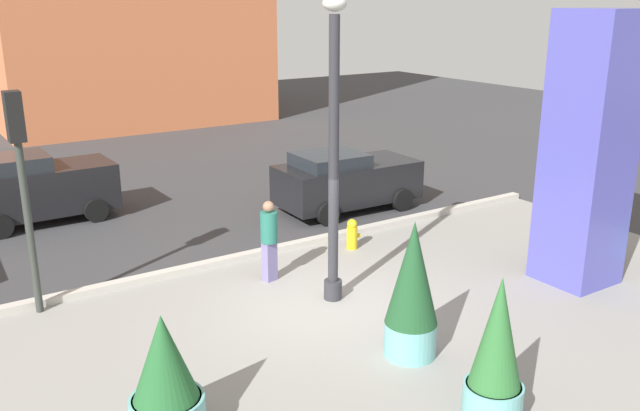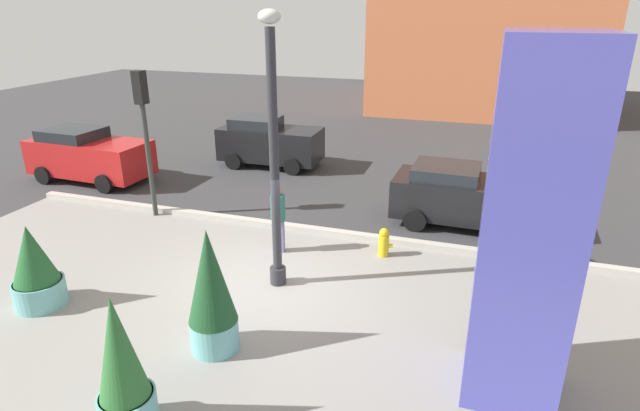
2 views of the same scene
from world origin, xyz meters
TOP-DOWN VIEW (x-y plane):
  - ground_plane at (0.00, 4.00)m, footprint 60.00×60.00m
  - plaza_pavement at (0.00, -2.00)m, footprint 18.00×10.00m
  - curb_strip at (0.00, 3.12)m, footprint 18.00×0.24m
  - lamp_post at (0.32, 0.23)m, footprint 0.44×0.44m
  - art_pillar_blue at (5.19, -1.79)m, footprint 1.39×1.39m
  - potted_plant_mid_plaza at (-0.14, -4.42)m, footprint 0.85×0.85m
  - potted_plant_curbside at (-4.07, -2.14)m, footprint 1.03×1.03m
  - potted_plant_near_right at (0.14, -2.33)m, footprint 0.88×0.88m
  - fire_hydrant at (2.31, 2.33)m, footprint 0.36×0.26m
  - traffic_light_corner at (-4.73, 2.86)m, footprint 0.28×0.42m
  - car_intersection at (4.02, 5.02)m, footprint 4.07×2.17m
  - car_curb_east at (-3.51, 8.65)m, footprint 3.89×1.98m
  - car_passing_lane at (-8.87, 5.01)m, footprint 4.36×2.19m
  - pedestrian_by_curb at (-0.28, 1.74)m, footprint 0.43×0.43m

SIDE VIEW (x-z plane):
  - ground_plane at x=0.00m, z-range 0.00..0.00m
  - plaza_pavement at x=0.00m, z-range -0.01..0.01m
  - curb_strip at x=0.00m, z-range 0.00..0.16m
  - fire_hydrant at x=2.31m, z-range -0.01..0.74m
  - potted_plant_curbside at x=-4.07m, z-range -0.06..1.75m
  - car_intersection at x=4.02m, z-range 0.02..1.72m
  - car_passing_lane at x=-8.87m, z-range 0.01..1.86m
  - car_curb_east at x=-3.51m, z-range 0.01..1.89m
  - pedestrian_by_curb at x=-0.28m, z-range 0.11..1.88m
  - potted_plant_mid_plaza at x=-0.14m, z-range -0.08..2.16m
  - potted_plant_near_right at x=0.14m, z-range 0.00..2.39m
  - art_pillar_blue at x=5.19m, z-range 0.00..5.60m
  - lamp_post at x=0.32m, z-range -0.08..5.76m
  - traffic_light_corner at x=-4.73m, z-range 0.75..4.98m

